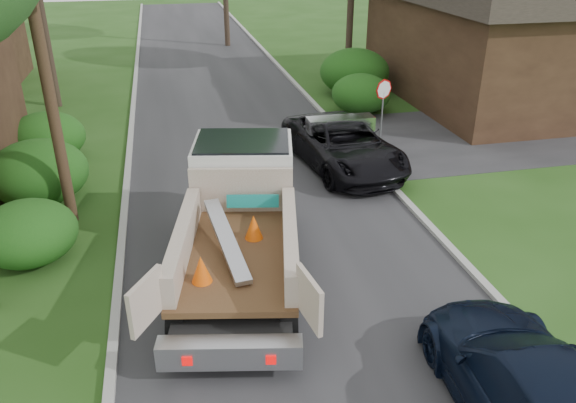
# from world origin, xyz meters

# --- Properties ---
(ground) EXTENTS (120.00, 120.00, 0.00)m
(ground) POSITION_xyz_m (0.00, 0.00, 0.00)
(ground) COLOR #204513
(ground) RESTS_ON ground
(road) EXTENTS (8.00, 90.00, 0.02)m
(road) POSITION_xyz_m (0.00, 10.00, 0.00)
(road) COLOR #28282B
(road) RESTS_ON ground
(side_street) EXTENTS (16.00, 7.00, 0.02)m
(side_street) POSITION_xyz_m (12.00, 9.00, 0.01)
(side_street) COLOR #28282B
(side_street) RESTS_ON ground
(curb_left) EXTENTS (0.20, 90.00, 0.12)m
(curb_left) POSITION_xyz_m (-4.10, 10.00, 0.06)
(curb_left) COLOR #9E9E99
(curb_left) RESTS_ON ground
(curb_right) EXTENTS (0.20, 90.00, 0.12)m
(curb_right) POSITION_xyz_m (4.10, 10.00, 0.06)
(curb_right) COLOR #9E9E99
(curb_right) RESTS_ON ground
(stop_sign) EXTENTS (0.71, 0.32, 2.48)m
(stop_sign) POSITION_xyz_m (5.20, 9.00, 1.78)
(stop_sign) COLOR slate
(stop_sign) RESTS_ON ground
(utility_pole) EXTENTS (2.42, 1.25, 10.00)m
(utility_pole) POSITION_xyz_m (-5.48, 4.98, 5.17)
(utility_pole) COLOR #382619
(utility_pole) RESTS_ON ground
(house_right) EXTENTS (9.72, 12.96, 6.20)m
(house_right) POSITION_xyz_m (13.00, 14.00, 3.16)
(house_right) COLOR #321F14
(house_right) RESTS_ON ground
(hedge_left_a) EXTENTS (2.34, 2.34, 1.53)m
(hedge_left_a) POSITION_xyz_m (-6.20, 3.00, 0.77)
(hedge_left_a) COLOR #0F410F
(hedge_left_a) RESTS_ON ground
(hedge_left_b) EXTENTS (2.86, 2.86, 1.87)m
(hedge_left_b) POSITION_xyz_m (-6.50, 6.50, 0.94)
(hedge_left_b) COLOR #0F410F
(hedge_left_b) RESTS_ON ground
(hedge_left_c) EXTENTS (2.60, 2.60, 1.70)m
(hedge_left_c) POSITION_xyz_m (-6.80, 10.00, 0.85)
(hedge_left_c) COLOR #0F410F
(hedge_left_c) RESTS_ON ground
(hedge_right_a) EXTENTS (2.60, 2.60, 1.70)m
(hedge_right_a) POSITION_xyz_m (5.80, 13.00, 0.85)
(hedge_right_a) COLOR #0F410F
(hedge_right_a) RESTS_ON ground
(hedge_right_b) EXTENTS (3.38, 3.38, 2.21)m
(hedge_right_b) POSITION_xyz_m (6.50, 16.00, 1.10)
(hedge_right_b) COLOR #0F410F
(hedge_right_b) RESTS_ON ground
(flatbed_truck) EXTENTS (4.17, 7.32, 2.62)m
(flatbed_truck) POSITION_xyz_m (-1.10, 2.06, 1.42)
(flatbed_truck) COLOR black
(flatbed_truck) RESTS_ON ground
(black_pickup) EXTENTS (3.42, 6.11, 1.61)m
(black_pickup) POSITION_xyz_m (3.11, 7.12, 0.81)
(black_pickup) COLOR black
(black_pickup) RESTS_ON ground
(navy_suv) EXTENTS (2.66, 5.60, 1.58)m
(navy_suv) POSITION_xyz_m (2.60, -4.34, 0.79)
(navy_suv) COLOR black
(navy_suv) RESTS_ON ground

